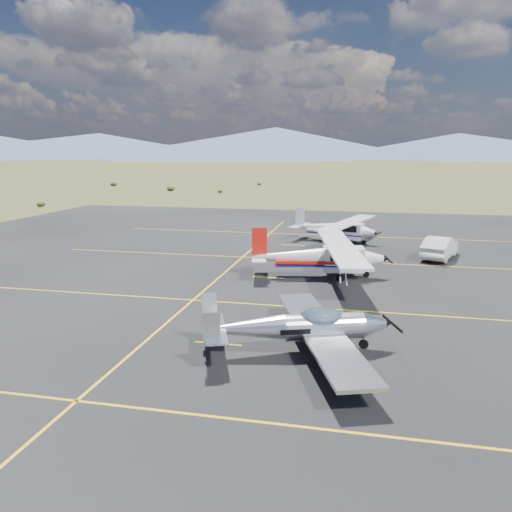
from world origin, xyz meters
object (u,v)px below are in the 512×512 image
at_px(aircraft_low_wing, 302,327).
at_px(aircraft_cessna, 320,256).
at_px(aircraft_plain, 335,228).
at_px(sedan, 440,247).

relative_size(aircraft_low_wing, aircraft_cessna, 0.81).
bearing_deg(aircraft_plain, aircraft_low_wing, -72.27).
xyz_separation_m(aircraft_cessna, aircraft_plain, (0.20, 12.54, -0.14)).
xyz_separation_m(aircraft_low_wing, aircraft_cessna, (-0.35, 11.89, 0.33)).
bearing_deg(aircraft_plain, aircraft_cessna, -73.55).
bearing_deg(aircraft_low_wing, aircraft_cessna, 72.27).
bearing_deg(aircraft_cessna, aircraft_low_wing, -98.96).
bearing_deg(aircraft_low_wing, sedan, 48.94).
bearing_deg(aircraft_cessna, sedan, 32.19).
relative_size(aircraft_plain, sedan, 2.20).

